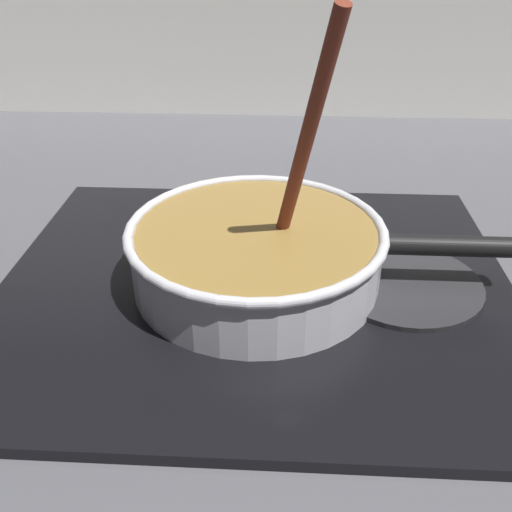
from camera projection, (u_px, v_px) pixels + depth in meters
name	position (u px, v px, depth m)	size (l,w,h in m)	color
ground	(180.00, 385.00, 0.53)	(2.40, 1.60, 0.04)	#4C4C51
hob_plate	(256.00, 286.00, 0.63)	(0.56, 0.48, 0.01)	black
burner_ring	(256.00, 278.00, 0.62)	(0.21, 0.21, 0.01)	#592D0C
spare_burner	(404.00, 283.00, 0.62)	(0.17, 0.17, 0.01)	#262628
cooking_pan	(258.00, 252.00, 0.61)	(0.41, 0.28, 0.29)	silver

